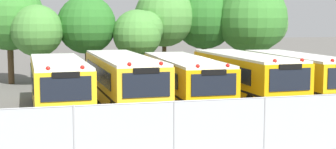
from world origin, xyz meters
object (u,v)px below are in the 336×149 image
tree_3 (139,33)px  school_bus_3 (245,76)px  school_bus_1 (123,79)px  school_bus_2 (184,79)px  school_bus_0 (59,83)px  tree_6 (253,17)px  tree_7 (264,23)px  tree_5 (203,16)px  school_bus_4 (297,75)px  tree_2 (85,24)px  tree_0 (6,16)px  tree_1 (35,31)px  tree_4 (163,17)px

tree_3 → school_bus_3: bearing=-65.1°
school_bus_1 → school_bus_3: school_bus_1 is taller
school_bus_1 → school_bus_2: size_ratio=1.03×
school_bus_0 → tree_6: 17.12m
school_bus_2 → tree_7: bearing=-130.5°
tree_5 → tree_6: bearing=-32.6°
school_bus_2 → school_bus_3: school_bus_3 is taller
school_bus_4 → tree_7: tree_7 is taller
school_bus_1 → tree_2: 9.88m
tree_0 → tree_2: tree_0 is taller
school_bus_4 → school_bus_0: bearing=1.4°
tree_3 → tree_5: bearing=23.2°
school_bus_3 → tree_0: bearing=-42.2°
tree_3 → school_bus_1: bearing=-107.0°
school_bus_0 → school_bus_1: school_bus_1 is taller
tree_1 → school_bus_0: bearing=-83.4°
school_bus_0 → tree_1: tree_1 is taller
school_bus_0 → tree_0: bearing=-76.7°
school_bus_4 → tree_0: 19.39m
tree_5 → tree_7: 4.94m
tree_5 → tree_7: bearing=-1.0°
school_bus_4 → tree_2: size_ratio=1.53×
tree_2 → tree_7: size_ratio=1.03×
tree_4 → tree_5: 3.28m
school_bus_0 → school_bus_2: school_bus_0 is taller
school_bus_1 → tree_4: (4.67, 10.05, 3.17)m
tree_7 → tree_1: bearing=-174.3°
school_bus_2 → tree_6: bearing=-130.2°
school_bus_1 → tree_1: bearing=-66.0°
school_bus_4 → tree_6: (1.25, 8.71, 3.20)m
school_bus_4 → school_bus_2: bearing=-0.5°
school_bus_1 → tree_0: 12.67m
school_bus_0 → tree_3: tree_3 is taller
tree_4 → tree_7: size_ratio=1.15×
tree_1 → tree_2: bearing=10.3°
school_bus_0 → tree_4: size_ratio=1.39×
tree_5 → tree_4: bearing=-169.2°
school_bus_0 → tree_5: tree_5 is taller
school_bus_2 → school_bus_4: school_bus_4 is taller
tree_3 → tree_4: bearing=38.3°
school_bus_0 → tree_5: bearing=-136.7°
tree_4 → tree_6: (6.33, -1.37, -0.02)m
tree_4 → tree_6: tree_6 is taller
school_bus_0 → tree_5: size_ratio=1.35×
tree_0 → tree_4: tree_0 is taller
tree_6 → tree_7: (1.80, 1.90, -0.48)m
tree_0 → tree_7: (18.92, -0.05, -0.54)m
school_bus_2 → tree_6: size_ratio=1.43×
tree_2 → tree_6: size_ratio=0.86×
school_bus_3 → tree_0: size_ratio=1.37×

